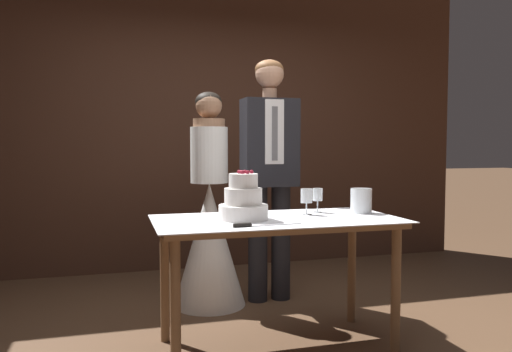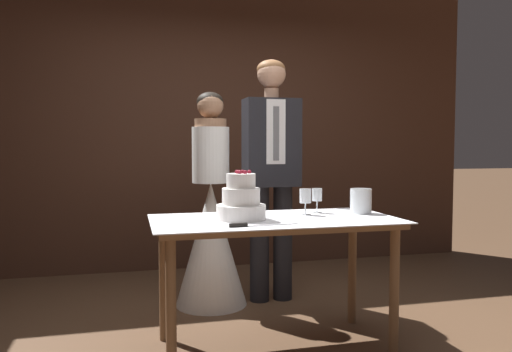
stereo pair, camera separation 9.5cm
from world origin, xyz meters
name	(u,v)px [view 1 (the left image)]	position (x,y,z in m)	size (l,w,h in m)	color
ground_plane	(264,347)	(0.00, 0.00, 0.00)	(40.00, 40.00, 0.00)	brown
wall_back	(202,124)	(0.00, 2.12, 1.43)	(5.59, 0.12, 2.85)	#472B1E
cake_table	(277,234)	(0.07, -0.02, 0.69)	(1.45, 0.74, 0.78)	brown
tiered_cake	(243,202)	(-0.13, -0.01, 0.89)	(0.29, 0.29, 0.29)	white
cake_knife	(254,225)	(-0.14, -0.27, 0.79)	(0.39, 0.05, 0.02)	silver
wine_glass_near	(306,197)	(0.30, 0.09, 0.89)	(0.07, 0.07, 0.16)	silver
wine_glass_middle	(318,196)	(0.41, 0.17, 0.89)	(0.06, 0.06, 0.16)	silver
hurricane_candle	(361,201)	(0.67, 0.06, 0.86)	(0.14, 0.14, 0.16)	silver
bride	(210,228)	(-0.17, 0.88, 0.59)	(0.54, 0.54, 1.61)	white
groom	(269,165)	(0.31, 0.88, 1.06)	(0.42, 0.25, 1.87)	black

